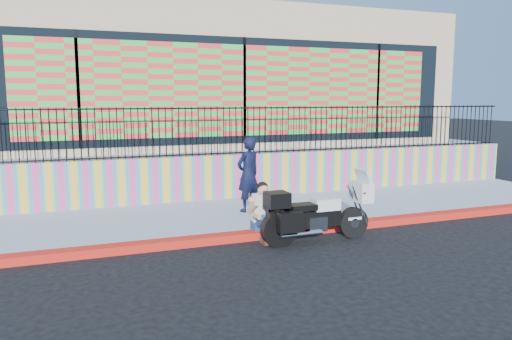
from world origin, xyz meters
name	(u,v)px	position (x,y,z in m)	size (l,w,h in m)	color
ground	(314,232)	(0.00, 0.00, 0.00)	(90.00, 90.00, 0.00)	black
red_curb	(314,229)	(0.00, 0.00, 0.07)	(16.00, 0.30, 0.15)	#B90D15
sidewalk	(281,211)	(0.00, 1.65, 0.07)	(16.00, 3.00, 0.15)	#9299AF
mural_wall	(256,175)	(0.00, 3.25, 0.70)	(16.00, 0.20, 1.10)	#E73C8A
metal_fence	(256,130)	(0.00, 3.25, 1.85)	(15.80, 0.04, 1.20)	black
elevated_platform	(205,156)	(0.00, 8.35, 0.62)	(16.00, 10.00, 1.25)	#9299AF
storefront_building	(205,81)	(0.00, 8.13, 3.25)	(14.00, 8.06, 4.00)	#C9B386
police_motorcycle	(315,213)	(-0.29, -0.60, 0.56)	(2.13, 0.71, 1.33)	black
police_officer	(248,174)	(-0.80, 1.64, 0.98)	(0.61, 0.40, 1.67)	black
seated_man	(265,216)	(-1.10, -0.12, 0.45)	(0.54, 0.71, 1.06)	navy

